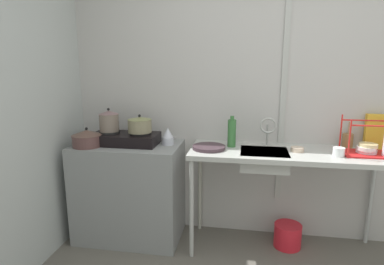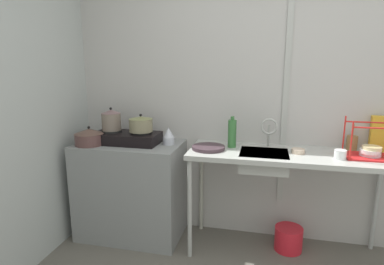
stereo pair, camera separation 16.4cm
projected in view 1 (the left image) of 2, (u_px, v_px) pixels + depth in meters
name	position (u px, v px, depth m)	size (l,w,h in m)	color
wall_back	(284.00, 107.00, 2.90)	(4.68, 0.10, 2.44)	#B7B5B2
wall_metal_strip	(283.00, 94.00, 2.82)	(0.05, 0.01, 1.95)	#AEB1AB
counter_concrete	(130.00, 191.00, 2.97)	(0.94, 0.56, 0.90)	gray
counter_sink	(287.00, 159.00, 2.66)	(1.62, 0.56, 0.90)	#AEB1AB
stove	(125.00, 138.00, 2.87)	(0.59, 0.31, 0.11)	black
pot_on_left_burner	(109.00, 121.00, 2.86)	(0.18, 0.18, 0.21)	#76685B
pot_on_right_burner	(140.00, 125.00, 2.82)	(0.21, 0.21, 0.16)	gray
pot_beside_stove	(87.00, 138.00, 2.78)	(0.26, 0.26, 0.17)	brown
percolator	(168.00, 136.00, 2.85)	(0.10, 0.10, 0.15)	silver
sink_basin	(264.00, 159.00, 2.66)	(0.39, 0.34, 0.14)	#AEB1AB
faucet	(268.00, 127.00, 2.75)	(0.14, 0.08, 0.26)	#AEB1AB
frying_pan	(209.00, 147.00, 2.71)	(0.28, 0.28, 0.03)	#3F2D35
dish_rack	(367.00, 149.00, 2.54)	(0.36, 0.26, 0.30)	red
cup_by_rack	(339.00, 152.00, 2.50)	(0.09, 0.09, 0.07)	white
small_bowl_on_drainboard	(297.00, 149.00, 2.64)	(0.11, 0.11, 0.04)	beige
bottle_by_sink	(232.00, 133.00, 2.77)	(0.07, 0.07, 0.27)	#377239
cereal_box	(375.00, 131.00, 2.71)	(0.16, 0.07, 0.29)	gold
utensil_jar	(348.00, 140.00, 2.76)	(0.09, 0.09, 0.22)	olive
bucket_on_floor	(288.00, 235.00, 2.86)	(0.24, 0.24, 0.21)	red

